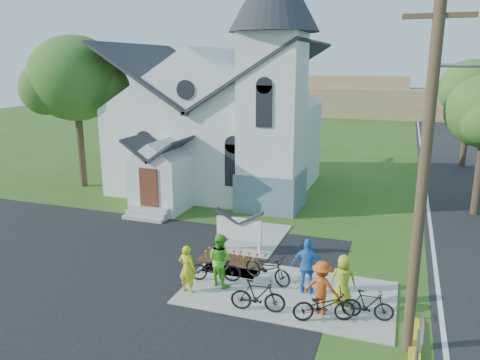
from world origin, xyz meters
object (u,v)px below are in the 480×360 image
at_px(bike_3, 368,305).
at_px(cyclist_3, 321,288).
at_px(church_sign, 239,229).
at_px(bike_2, 268,268).
at_px(cyclist_4, 343,280).
at_px(cyclist_1, 220,260).
at_px(cyclist_2, 308,266).
at_px(utility_pole, 428,154).
at_px(bike_1, 258,296).
at_px(bike_0, 215,268).
at_px(bike_4, 324,305).
at_px(cyclist_0, 187,269).
at_px(stop_sign, 419,348).

bearing_deg(bike_3, cyclist_3, 91.52).
relative_size(church_sign, bike_2, 1.14).
relative_size(bike_2, cyclist_4, 1.16).
distance_m(cyclist_1, cyclist_2, 3.00).
height_order(bike_2, bike_3, bike_2).
height_order(utility_pole, bike_2, utility_pole).
bearing_deg(bike_1, cyclist_1, 45.83).
height_order(utility_pole, bike_0, utility_pole).
height_order(bike_0, bike_3, bike_0).
bearing_deg(cyclist_4, bike_2, -18.88).
height_order(church_sign, bike_4, church_sign).
height_order(church_sign, utility_pole, utility_pole).
bearing_deg(cyclist_2, bike_3, 151.75).
relative_size(cyclist_0, bike_1, 0.96).
distance_m(cyclist_0, bike_4, 4.66).
bearing_deg(cyclist_2, cyclist_1, 6.55).
height_order(church_sign, cyclist_3, cyclist_3).
bearing_deg(cyclist_4, stop_sign, 110.70).
bearing_deg(cyclist_1, bike_1, 164.79).
bearing_deg(stop_sign, bike_0, 144.46).
xyz_separation_m(church_sign, bike_3, (5.36, -3.55, -0.51)).
relative_size(church_sign, cyclist_4, 1.33).
distance_m(bike_0, bike_2, 1.84).
relative_size(church_sign, utility_pole, 0.22).
height_order(cyclist_0, cyclist_1, cyclist_1).
xyz_separation_m(bike_0, bike_3, (5.29, -0.84, -0.02)).
bearing_deg(church_sign, cyclist_1, -83.38).
relative_size(cyclist_0, bike_0, 0.91).
xyz_separation_m(cyclist_0, bike_3, (5.86, 0.24, -0.37)).
relative_size(church_sign, cyclist_3, 1.29).
bearing_deg(cyclist_4, cyclist_1, -3.53).
xyz_separation_m(cyclist_1, bike_4, (3.80, -1.15, -0.44)).
xyz_separation_m(church_sign, stop_sign, (6.63, -7.40, 0.75)).
xyz_separation_m(cyclist_2, bike_4, (0.82, -1.56, -0.46)).
height_order(utility_pole, cyclist_0, utility_pole).
height_order(utility_pole, cyclist_1, utility_pole).
bearing_deg(cyclist_1, bike_0, -17.78).
xyz_separation_m(cyclist_1, bike_1, (1.78, -1.29, -0.41)).
bearing_deg(church_sign, cyclist_3, -42.74).
bearing_deg(bike_4, utility_pole, -125.62).
height_order(bike_2, bike_4, bike_2).
relative_size(church_sign, cyclist_1, 1.18).
bearing_deg(cyclist_0, cyclist_4, -166.38).
xyz_separation_m(stop_sign, bike_4, (-2.50, 3.32, -1.24)).
xyz_separation_m(utility_pole, stop_sign, (0.07, -2.70, -3.62)).
xyz_separation_m(cyclist_4, bike_4, (-0.39, -1.21, -0.33)).
height_order(stop_sign, cyclist_4, stop_sign).
height_order(cyclist_2, cyclist_3, cyclist_2).
bearing_deg(cyclist_1, church_sign, -62.54).
relative_size(cyclist_1, bike_3, 1.21).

